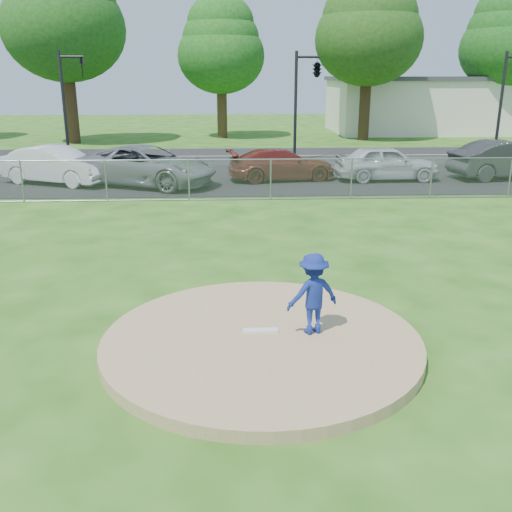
{
  "coord_description": "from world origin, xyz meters",
  "views": [
    {
      "loc": [
        -0.5,
        -8.77,
        4.44
      ],
      "look_at": [
        0.0,
        2.0,
        1.0
      ],
      "focal_mm": 40.0,
      "sensor_mm": 36.0,
      "label": 1
    }
  ],
  "objects": [
    {
      "name": "tree_far_right",
      "position": [
        20.0,
        35.0,
        7.06
      ],
      "size": [
        6.72,
        6.72,
        10.74
      ],
      "color": "#332012",
      "rests_on": "ground"
    },
    {
      "name": "chain_link_fence",
      "position": [
        0.0,
        12.0,
        0.75
      ],
      "size": [
        40.0,
        0.06,
        1.5
      ],
      "primitive_type": "cube",
      "color": "gray",
      "rests_on": "ground"
    },
    {
      "name": "parked_car_pearl",
      "position": [
        6.34,
        15.85,
        0.77
      ],
      "size": [
        4.51,
        1.92,
        1.52
      ],
      "primitive_type": "imported",
      "rotation": [
        0.0,
        0.0,
        1.6
      ],
      "color": "silver",
      "rests_on": "parking_lot"
    },
    {
      "name": "pitching_rubber",
      "position": [
        0.0,
        0.2,
        0.22
      ],
      "size": [
        0.6,
        0.15,
        0.04
      ],
      "primitive_type": "cube",
      "color": "white",
      "rests_on": "pitchers_mound"
    },
    {
      "name": "pitchers_mound",
      "position": [
        0.0,
        0.0,
        0.1
      ],
      "size": [
        5.4,
        5.4,
        0.2
      ],
      "primitive_type": "cylinder",
      "color": "tan",
      "rests_on": "ground"
    },
    {
      "name": "tree_right",
      "position": [
        9.0,
        32.0,
        7.65
      ],
      "size": [
        7.28,
        7.28,
        11.63
      ],
      "color": "#322112",
      "rests_on": "ground"
    },
    {
      "name": "traffic_signal_left",
      "position": [
        -8.76,
        22.0,
        3.36
      ],
      "size": [
        1.28,
        0.2,
        5.6
      ],
      "color": "black",
      "rests_on": "ground"
    },
    {
      "name": "parked_car_darkred",
      "position": [
        1.77,
        16.13,
        0.69
      ],
      "size": [
        4.94,
        2.62,
        1.36
      ],
      "primitive_type": "imported",
      "rotation": [
        0.0,
        0.0,
        1.73
      ],
      "color": "maroon",
      "rests_on": "parking_lot"
    },
    {
      "name": "parked_car_white",
      "position": [
        -7.82,
        15.67,
        0.8
      ],
      "size": [
        5.04,
        3.41,
        1.57
      ],
      "primitive_type": "imported",
      "rotation": [
        0.0,
        0.0,
        1.17
      ],
      "color": "white",
      "rests_on": "parking_lot"
    },
    {
      "name": "commercial_building",
      "position": [
        16.0,
        38.0,
        2.16
      ],
      "size": [
        16.4,
        9.4,
        4.3
      ],
      "color": "beige",
      "rests_on": "ground"
    },
    {
      "name": "traffic_cone",
      "position": [
        -6.59,
        15.42,
        0.37
      ],
      "size": [
        0.37,
        0.37,
        0.72
      ],
      "primitive_type": "cone",
      "color": "#FF5F0D",
      "rests_on": "parking_lot"
    },
    {
      "name": "traffic_signal_center",
      "position": [
        3.97,
        22.0,
        4.61
      ],
      "size": [
        1.42,
        2.48,
        5.6
      ],
      "color": "black",
      "rests_on": "ground"
    },
    {
      "name": "traffic_signal_right",
      "position": [
        14.24,
        22.0,
        3.36
      ],
      "size": [
        1.28,
        0.2,
        5.6
      ],
      "color": "black",
      "rests_on": "ground"
    },
    {
      "name": "street",
      "position": [
        0.0,
        24.0,
        0.0
      ],
      "size": [
        60.0,
        7.0,
        0.01
      ],
      "primitive_type": "cube",
      "color": "black",
      "rests_on": "ground"
    },
    {
      "name": "parked_car_gray",
      "position": [
        -3.97,
        15.09,
        0.83
      ],
      "size": [
        6.49,
        4.88,
        1.64
      ],
      "primitive_type": "imported",
      "rotation": [
        0.0,
        0.0,
        1.15
      ],
      "color": "slate",
      "rests_on": "parking_lot"
    },
    {
      "name": "tree_left",
      "position": [
        -11.0,
        31.0,
        8.24
      ],
      "size": [
        7.84,
        7.84,
        12.53
      ],
      "color": "#382214",
      "rests_on": "ground"
    },
    {
      "name": "parked_car_charcoal",
      "position": [
        11.83,
        16.01,
        0.84
      ],
      "size": [
        5.25,
        2.46,
        1.67
      ],
      "primitive_type": "imported",
      "rotation": [
        0.0,
        0.0,
        1.71
      ],
      "color": "#29292C",
      "rests_on": "parking_lot"
    },
    {
      "name": "parking_lot",
      "position": [
        0.0,
        16.5,
        0.01
      ],
      "size": [
        50.0,
        8.0,
        0.01
      ],
      "primitive_type": "cube",
      "color": "black",
      "rests_on": "ground"
    },
    {
      "name": "pitcher",
      "position": [
        0.88,
        0.15,
        0.91
      ],
      "size": [
        1.03,
        0.78,
        1.41
      ],
      "primitive_type": "imported",
      "rotation": [
        0.0,
        0.0,
        3.45
      ],
      "color": "navy",
      "rests_on": "pitchers_mound"
    },
    {
      "name": "tree_center",
      "position": [
        -1.0,
        34.0,
        6.47
      ],
      "size": [
        6.16,
        6.16,
        9.84
      ],
      "color": "#3C2816",
      "rests_on": "ground"
    },
    {
      "name": "ground",
      "position": [
        0.0,
        10.0,
        0.0
      ],
      "size": [
        120.0,
        120.0,
        0.0
      ],
      "primitive_type": "plane",
      "color": "#245312",
      "rests_on": "ground"
    }
  ]
}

